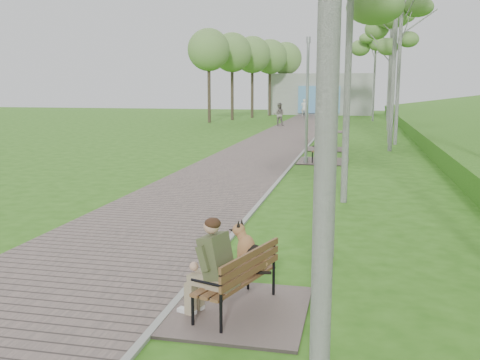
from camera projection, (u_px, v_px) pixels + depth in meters
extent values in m
cube|color=#665852|center=(273.00, 144.00, 25.88)|extent=(3.50, 67.00, 0.04)
cube|color=#999993|center=(309.00, 145.00, 25.51)|extent=(0.10, 67.00, 0.05)
cube|color=#9E9E99|center=(321.00, 94.00, 53.86)|extent=(10.00, 5.00, 4.00)
cube|color=#5C96CD|center=(319.00, 100.00, 51.45)|extent=(4.00, 0.20, 2.60)
cube|color=#665852|center=(239.00, 310.00, 6.70)|extent=(1.68, 1.86, 0.04)
cube|color=brown|center=(235.00, 280.00, 6.64)|extent=(0.83, 1.46, 0.04)
cube|color=brown|center=(251.00, 263.00, 6.48)|extent=(0.47, 1.34, 0.31)
cube|color=#665852|center=(323.00, 161.00, 19.97)|extent=(1.85, 2.05, 0.04)
cube|color=brown|center=(322.00, 150.00, 19.90)|extent=(0.68, 1.59, 0.04)
cube|color=brown|center=(329.00, 142.00, 19.77)|extent=(0.26, 1.53, 0.34)
cube|color=#665852|center=(326.00, 149.00, 23.76)|extent=(1.63, 1.81, 0.04)
cube|color=brown|center=(325.00, 141.00, 23.71)|extent=(0.93, 1.41, 0.04)
cube|color=brown|center=(329.00, 135.00, 23.71)|extent=(0.60, 1.25, 0.30)
cube|color=#665852|center=(331.00, 132.00, 32.89)|extent=(1.53, 1.70, 0.04)
cube|color=brown|center=(331.00, 126.00, 32.83)|extent=(0.44, 1.29, 0.03)
cube|color=brown|center=(334.00, 122.00, 32.76)|extent=(0.09, 1.28, 0.28)
cylinder|color=#9DA0A5|center=(306.00, 160.00, 19.38)|extent=(0.17, 0.17, 0.26)
cylinder|color=#9DA0A5|center=(307.00, 104.00, 19.03)|extent=(0.10, 0.10, 4.34)
cylinder|color=#9DA0A5|center=(308.00, 40.00, 18.64)|extent=(0.16, 0.16, 0.22)
cylinder|color=#9DA0A5|center=(329.00, 127.00, 35.41)|extent=(0.19, 0.19, 0.29)
cylinder|color=#9DA0A5|center=(330.00, 92.00, 35.02)|extent=(0.11, 0.11, 4.75)
cylinder|color=#9DA0A5|center=(332.00, 55.00, 34.60)|extent=(0.17, 0.17, 0.24)
cylinder|color=#9DA0A5|center=(335.00, 116.00, 47.68)|extent=(0.19, 0.19, 0.29)
cylinder|color=#9DA0A5|center=(336.00, 90.00, 47.28)|extent=(0.12, 0.12, 4.87)
cylinder|color=#9DA0A5|center=(337.00, 61.00, 46.85)|extent=(0.18, 0.18, 0.24)
imported|color=white|center=(304.00, 108.00, 49.50)|extent=(0.61, 0.41, 1.62)
imported|color=gray|center=(279.00, 115.00, 37.51)|extent=(0.83, 0.66, 1.63)
cylinder|color=silver|center=(336.00, 31.00, 8.22)|extent=(0.17, 0.17, 7.26)
cylinder|color=silver|center=(349.00, 53.00, 12.42)|extent=(0.15, 0.15, 7.11)
cylinder|color=silver|center=(391.00, 79.00, 26.01)|extent=(0.16, 0.16, 6.31)
ellipsoid|color=#6E9A4A|center=(394.00, 36.00, 25.66)|extent=(2.25, 2.25, 2.78)
cylinder|color=silver|center=(396.00, 28.00, 22.37)|extent=(0.21, 0.21, 10.39)
cylinder|color=silver|center=(400.00, 49.00, 25.07)|extent=(0.21, 0.21, 9.02)
cylinder|color=silver|center=(391.00, 63.00, 33.48)|extent=(0.18, 0.18, 8.43)
ellipsoid|color=#6E9A4A|center=(393.00, 18.00, 33.01)|extent=(2.62, 2.62, 3.71)
cylinder|color=silver|center=(375.00, 70.00, 42.45)|extent=(0.17, 0.17, 8.18)
ellipsoid|color=#6E9A4A|center=(376.00, 36.00, 42.00)|extent=(2.43, 2.43, 3.60)
cylinder|color=silver|center=(390.00, 66.00, 42.78)|extent=(0.18, 0.18, 8.80)
ellipsoid|color=#6E9A4A|center=(391.00, 29.00, 42.29)|extent=(2.66, 2.66, 3.87)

